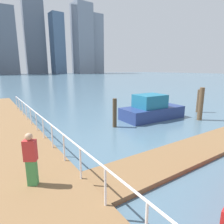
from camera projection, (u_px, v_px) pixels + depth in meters
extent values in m
plane|color=slate|center=(63.00, 114.00, 16.47)|extent=(300.00, 300.00, 0.00)
cube|color=olive|center=(206.00, 145.00, 9.58)|extent=(14.00, 2.00, 0.18)
cylinder|color=white|center=(105.00, 187.00, 4.82)|extent=(0.06, 0.06, 1.05)
cylinder|color=white|center=(81.00, 163.00, 6.01)|extent=(0.06, 0.06, 1.05)
cylinder|color=white|center=(64.00, 148.00, 7.21)|extent=(0.06, 0.06, 1.05)
cylinder|color=white|center=(52.00, 136.00, 8.40)|extent=(0.06, 0.06, 1.05)
cylinder|color=white|center=(43.00, 128.00, 9.60)|extent=(0.06, 0.06, 1.05)
cylinder|color=white|center=(36.00, 121.00, 10.79)|extent=(0.06, 0.06, 1.05)
cylinder|color=white|center=(31.00, 116.00, 11.98)|extent=(0.06, 0.06, 1.05)
cylinder|color=white|center=(26.00, 112.00, 13.18)|extent=(0.06, 0.06, 1.05)
cylinder|color=white|center=(23.00, 108.00, 14.37)|extent=(0.06, 0.06, 1.05)
cylinder|color=white|center=(19.00, 105.00, 15.57)|extent=(0.06, 0.06, 1.05)
cylinder|color=white|center=(17.00, 103.00, 16.76)|extent=(0.06, 0.06, 1.05)
cylinder|color=white|center=(91.00, 157.00, 5.30)|extent=(0.06, 27.96, 0.06)
cylinder|color=#473826|center=(115.00, 113.00, 12.67)|extent=(0.27, 0.27, 1.92)
cylinder|color=brown|center=(201.00, 104.00, 14.37)|extent=(0.36, 0.36, 2.47)
cylinder|color=brown|center=(198.00, 101.00, 17.03)|extent=(0.30, 0.30, 2.03)
cube|color=navy|center=(152.00, 113.00, 15.01)|extent=(5.03, 2.37, 0.91)
cube|color=#1E6B8C|center=(150.00, 101.00, 14.65)|extent=(2.26, 1.83, 0.98)
cube|color=#3F8C4C|center=(32.00, 173.00, 5.73)|extent=(0.34, 0.32, 0.79)
cube|color=#BF3333|center=(30.00, 150.00, 5.57)|extent=(0.42, 0.37, 0.63)
sphere|color=tan|center=(29.00, 137.00, 5.48)|extent=(0.21, 0.21, 0.21)
cube|color=slate|center=(6.00, 42.00, 128.68)|extent=(13.81, 14.71, 42.87)
cube|color=slate|center=(33.00, 15.00, 138.20)|extent=(14.62, 11.03, 82.97)
cube|color=slate|center=(58.00, 44.00, 139.94)|extent=(8.99, 9.47, 42.20)
cube|color=gray|center=(82.00, 40.00, 147.80)|extent=(14.32, 13.21, 51.09)
cube|color=gray|center=(93.00, 45.00, 158.01)|extent=(13.56, 12.42, 45.88)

